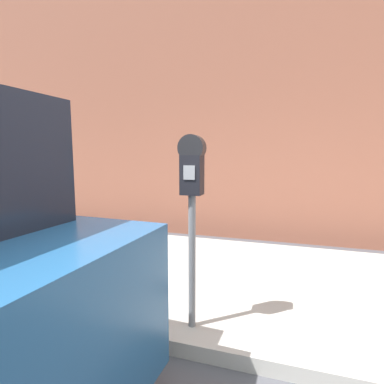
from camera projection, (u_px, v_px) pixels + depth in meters
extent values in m
cube|color=#ADAAA3|center=(214.00, 277.00, 3.61)|extent=(24.00, 2.80, 0.12)
cube|color=#935642|center=(244.00, 72.00, 5.27)|extent=(24.00, 0.30, 5.95)
cylinder|color=slate|center=(192.00, 262.00, 2.42)|extent=(0.06, 0.06, 1.10)
cube|color=black|center=(192.00, 175.00, 2.33)|extent=(0.16, 0.13, 0.31)
cube|color=gray|center=(189.00, 173.00, 2.26)|extent=(0.09, 0.01, 0.11)
cylinder|color=black|center=(192.00, 148.00, 2.30)|extent=(0.20, 0.11, 0.20)
cylinder|color=black|center=(46.00, 330.00, 2.11)|extent=(0.63, 0.25, 0.62)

